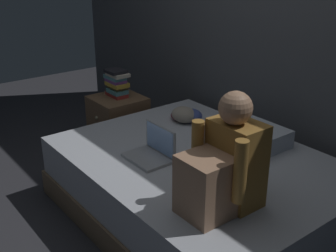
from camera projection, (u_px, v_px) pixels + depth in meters
ground_plane at (148, 218)px, 3.12m from camera, size 8.00×8.00×0.00m
wall_back at (274, 12)px, 3.28m from camera, size 5.60×0.10×2.70m
bed at (198, 188)px, 3.05m from camera, size 2.00×1.50×0.48m
nightstand at (118, 124)px, 4.07m from camera, size 0.44×0.46×0.53m
person_sitting at (224, 166)px, 2.31m from camera, size 0.39×0.44×0.66m
laptop at (152, 151)px, 2.93m from camera, size 0.32×0.23×0.22m
pillow at (248, 133)px, 3.18m from camera, size 0.56×0.36×0.13m
book_stack at (117, 83)px, 3.96m from camera, size 0.24×0.16×0.25m
clothes_pile at (186, 115)px, 3.55m from camera, size 0.26×0.23×0.12m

